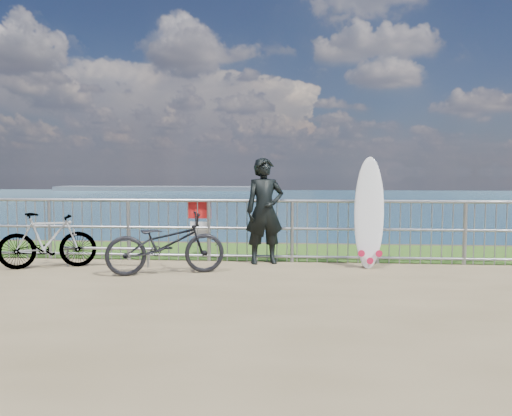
# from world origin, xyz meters

# --- Properties ---
(grass_strip) EXTENTS (120.00, 120.00, 0.00)m
(grass_strip) POSITION_xyz_m (0.00, 2.70, 0.01)
(grass_strip) COLOR #2C5517
(grass_strip) RESTS_ON ground
(seascape) EXTENTS (260.00, 260.00, 5.00)m
(seascape) POSITION_xyz_m (-43.75, 147.49, -4.03)
(seascape) COLOR brown
(seascape) RESTS_ON ground
(railing) EXTENTS (10.06, 0.10, 1.13)m
(railing) POSITION_xyz_m (0.01, 1.60, 0.58)
(railing) COLOR gray
(railing) RESTS_ON ground
(surfer) EXTENTS (0.78, 0.62, 1.86)m
(surfer) POSITION_xyz_m (0.52, 1.45, 0.93)
(surfer) COLOR black
(surfer) RESTS_ON ground
(surfboard) EXTENTS (0.55, 0.51, 1.89)m
(surfboard) POSITION_xyz_m (2.30, 1.24, 0.87)
(surfboard) COLOR silver
(surfboard) RESTS_ON ground
(bicycle_near) EXTENTS (1.96, 1.20, 0.97)m
(bicycle_near) POSITION_xyz_m (-0.98, 0.39, 0.49)
(bicycle_near) COLOR black
(bicycle_near) RESTS_ON ground
(bicycle_far) EXTENTS (1.62, 0.95, 0.94)m
(bicycle_far) POSITION_xyz_m (-3.08, 0.71, 0.47)
(bicycle_far) COLOR black
(bicycle_far) RESTS_ON ground
(bike_rack) EXTENTS (1.61, 0.05, 0.34)m
(bike_rack) POSITION_xyz_m (-2.14, 0.92, 0.28)
(bike_rack) COLOR gray
(bike_rack) RESTS_ON ground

